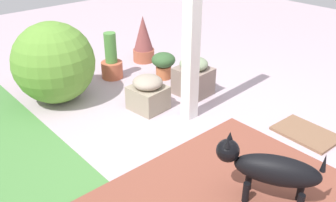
{
  "coord_description": "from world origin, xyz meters",
  "views": [
    {
      "loc": [
        -2.08,
        2.2,
        1.99
      ],
      "look_at": [
        0.27,
        0.11,
        0.33
      ],
      "focal_mm": 39.24,
      "sensor_mm": 36.0,
      "label": 1
    }
  ],
  "objects_px": {
    "terracotta_pot_tall": "(112,62)",
    "stone_planter_near": "(148,93)",
    "stone_planter_nearest": "(193,77)",
    "terracotta_pot_broad": "(164,63)",
    "dog": "(269,168)",
    "doormat": "(306,133)",
    "porch_pillar": "(192,13)",
    "round_shrub": "(54,63)",
    "terracotta_pot_spiky": "(143,40)"
  },
  "relations": [
    {
      "from": "round_shrub",
      "to": "porch_pillar",
      "type": "bearing_deg",
      "value": -146.4
    },
    {
      "from": "stone_planter_nearest",
      "to": "dog",
      "type": "height_order",
      "value": "dog"
    },
    {
      "from": "stone_planter_nearest",
      "to": "doormat",
      "type": "height_order",
      "value": "stone_planter_nearest"
    },
    {
      "from": "stone_planter_near",
      "to": "doormat",
      "type": "bearing_deg",
      "value": -150.24
    },
    {
      "from": "terracotta_pot_broad",
      "to": "terracotta_pot_tall",
      "type": "distance_m",
      "value": 0.68
    },
    {
      "from": "terracotta_pot_broad",
      "to": "dog",
      "type": "distance_m",
      "value": 2.44
    },
    {
      "from": "stone_planter_nearest",
      "to": "doormat",
      "type": "relative_size",
      "value": 0.79
    },
    {
      "from": "round_shrub",
      "to": "dog",
      "type": "xyz_separation_m",
      "value": [
        -2.6,
        -0.39,
        -0.15
      ]
    },
    {
      "from": "round_shrub",
      "to": "terracotta_pot_tall",
      "type": "height_order",
      "value": "round_shrub"
    },
    {
      "from": "terracotta_pot_tall",
      "to": "doormat",
      "type": "bearing_deg",
      "value": -165.08
    },
    {
      "from": "terracotta_pot_broad",
      "to": "dog",
      "type": "bearing_deg",
      "value": 157.55
    },
    {
      "from": "round_shrub",
      "to": "stone_planter_near",
      "type": "bearing_deg",
      "value": -143.51
    },
    {
      "from": "porch_pillar",
      "to": "stone_planter_nearest",
      "type": "xyz_separation_m",
      "value": [
        0.37,
        -0.42,
        -0.9
      ]
    },
    {
      "from": "stone_planter_near",
      "to": "round_shrub",
      "type": "bearing_deg",
      "value": 36.49
    },
    {
      "from": "stone_planter_nearest",
      "to": "stone_planter_near",
      "type": "distance_m",
      "value": 0.64
    },
    {
      "from": "porch_pillar",
      "to": "terracotta_pot_tall",
      "type": "xyz_separation_m",
      "value": [
        1.41,
        0.04,
        -0.9
      ]
    },
    {
      "from": "stone_planter_nearest",
      "to": "stone_planter_near",
      "type": "relative_size",
      "value": 1.14
    },
    {
      "from": "terracotta_pot_tall",
      "to": "round_shrub",
      "type": "bearing_deg",
      "value": 97.87
    },
    {
      "from": "stone_planter_nearest",
      "to": "terracotta_pot_tall",
      "type": "bearing_deg",
      "value": 23.64
    },
    {
      "from": "round_shrub",
      "to": "stone_planter_nearest",
      "type": "bearing_deg",
      "value": -125.97
    },
    {
      "from": "dog",
      "to": "doormat",
      "type": "bearing_deg",
      "value": -75.75
    },
    {
      "from": "dog",
      "to": "stone_planter_nearest",
      "type": "bearing_deg",
      "value": -28.14
    },
    {
      "from": "dog",
      "to": "doormat",
      "type": "height_order",
      "value": "dog"
    },
    {
      "from": "stone_planter_near",
      "to": "terracotta_pot_tall",
      "type": "distance_m",
      "value": 1.0
    },
    {
      "from": "stone_planter_near",
      "to": "dog",
      "type": "distance_m",
      "value": 1.75
    },
    {
      "from": "stone_planter_nearest",
      "to": "round_shrub",
      "type": "relative_size",
      "value": 0.5
    },
    {
      "from": "round_shrub",
      "to": "terracotta_pot_tall",
      "type": "relative_size",
      "value": 1.51
    },
    {
      "from": "dog",
      "to": "terracotta_pot_broad",
      "type": "bearing_deg",
      "value": -22.45
    },
    {
      "from": "terracotta_pot_broad",
      "to": "terracotta_pot_tall",
      "type": "bearing_deg",
      "value": 47.01
    },
    {
      "from": "terracotta_pot_spiky",
      "to": "dog",
      "type": "relative_size",
      "value": 0.91
    },
    {
      "from": "terracotta_pot_tall",
      "to": "dog",
      "type": "bearing_deg",
      "value": 170.89
    },
    {
      "from": "stone_planter_near",
      "to": "round_shrub",
      "type": "distance_m",
      "value": 1.11
    },
    {
      "from": "stone_planter_nearest",
      "to": "terracotta_pot_spiky",
      "type": "bearing_deg",
      "value": -10.27
    },
    {
      "from": "porch_pillar",
      "to": "round_shrub",
      "type": "height_order",
      "value": "porch_pillar"
    },
    {
      "from": "round_shrub",
      "to": "doormat",
      "type": "distance_m",
      "value": 2.79
    },
    {
      "from": "stone_planter_nearest",
      "to": "porch_pillar",
      "type": "bearing_deg",
      "value": 130.93
    },
    {
      "from": "round_shrub",
      "to": "terracotta_pot_tall",
      "type": "distance_m",
      "value": 0.87
    },
    {
      "from": "porch_pillar",
      "to": "doormat",
      "type": "bearing_deg",
      "value": -149.16
    },
    {
      "from": "stone_planter_near",
      "to": "porch_pillar",
      "type": "bearing_deg",
      "value": -152.92
    },
    {
      "from": "porch_pillar",
      "to": "doormat",
      "type": "distance_m",
      "value": 1.63
    },
    {
      "from": "round_shrub",
      "to": "terracotta_pot_broad",
      "type": "relative_size",
      "value": 2.65
    },
    {
      "from": "porch_pillar",
      "to": "stone_planter_near",
      "type": "bearing_deg",
      "value": 27.08
    },
    {
      "from": "terracotta_pot_spiky",
      "to": "dog",
      "type": "distance_m",
      "value": 3.11
    },
    {
      "from": "stone_planter_near",
      "to": "dog",
      "type": "xyz_separation_m",
      "value": [
        -1.73,
        0.25,
        0.11
      ]
    },
    {
      "from": "porch_pillar",
      "to": "terracotta_pot_tall",
      "type": "relative_size",
      "value": 3.68
    },
    {
      "from": "terracotta_pot_tall",
      "to": "stone_planter_near",
      "type": "bearing_deg",
      "value": 169.47
    },
    {
      "from": "terracotta_pot_broad",
      "to": "doormat",
      "type": "bearing_deg",
      "value": -175.53
    },
    {
      "from": "porch_pillar",
      "to": "terracotta_pot_spiky",
      "type": "distance_m",
      "value": 1.91
    },
    {
      "from": "stone_planter_nearest",
      "to": "stone_planter_near",
      "type": "xyz_separation_m",
      "value": [
        0.06,
        0.64,
        -0.03
      ]
    },
    {
      "from": "terracotta_pot_spiky",
      "to": "stone_planter_near",
      "type": "bearing_deg",
      "value": 143.71
    }
  ]
}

